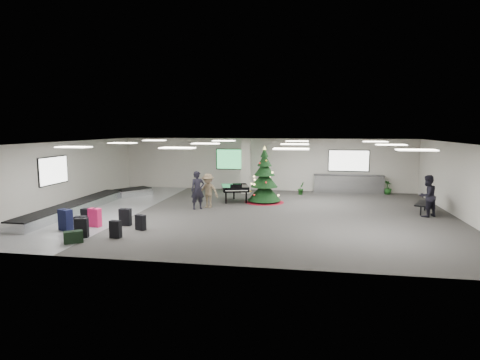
% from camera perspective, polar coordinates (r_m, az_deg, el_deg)
% --- Properties ---
extents(ground, '(18.00, 18.00, 0.00)m').
position_cam_1_polar(ground, '(18.23, 1.31, -4.75)').
color(ground, '#3D3B38').
rests_on(ground, ground).
extents(room_envelope, '(18.02, 14.02, 3.21)m').
position_cam_1_polar(room_envelope, '(18.60, 0.46, 2.76)').
color(room_envelope, beige).
rests_on(room_envelope, ground).
extents(baggage_carousel, '(2.28, 9.71, 0.43)m').
position_cam_1_polar(baggage_carousel, '(20.71, -20.77, -3.16)').
color(baggage_carousel, silver).
rests_on(baggage_carousel, ground).
extents(service_counter, '(4.05, 0.65, 1.08)m').
position_cam_1_polar(service_counter, '(24.63, 15.16, -0.53)').
color(service_counter, silver).
rests_on(service_counter, ground).
extents(suitcase_0, '(0.49, 0.33, 0.71)m').
position_cam_1_polar(suitcase_0, '(15.27, -21.60, -6.35)').
color(suitcase_0, black).
rests_on(suitcase_0, ground).
extents(suitcase_1, '(0.42, 0.25, 0.63)m').
position_cam_1_polar(suitcase_1, '(14.86, -17.28, -6.69)').
color(suitcase_1, black).
rests_on(suitcase_1, ground).
extents(pink_suitcase, '(0.51, 0.34, 0.75)m').
position_cam_1_polar(pink_suitcase, '(16.71, -19.95, -5.04)').
color(pink_suitcase, '#FF2164').
rests_on(pink_suitcase, ground).
extents(suitcase_3, '(0.46, 0.26, 0.70)m').
position_cam_1_polar(suitcase_3, '(16.56, -16.00, -5.09)').
color(suitcase_3, black).
rests_on(suitcase_3, ground).
extents(navy_suitcase, '(0.60, 0.49, 0.83)m').
position_cam_1_polar(navy_suitcase, '(16.54, -23.57, -5.22)').
color(navy_suitcase, black).
rests_on(navy_suitcase, ground).
extents(suitcase_5, '(0.47, 0.32, 0.67)m').
position_cam_1_polar(suitcase_5, '(15.83, -21.68, -5.95)').
color(suitcase_5, black).
rests_on(suitcase_5, ground).
extents(green_duffel, '(0.67, 0.60, 0.42)m').
position_cam_1_polar(green_duffel, '(14.72, -22.62, -7.49)').
color(green_duffel, black).
rests_on(green_duffel, ground).
extents(suitcase_7, '(0.45, 0.36, 0.60)m').
position_cam_1_polar(suitcase_7, '(15.71, -13.96, -5.87)').
color(suitcase_7, black).
rests_on(suitcase_7, ground).
extents(suitcase_8, '(0.48, 0.31, 0.68)m').
position_cam_1_polar(suitcase_8, '(17.14, -20.91, -4.90)').
color(suitcase_8, black).
rests_on(suitcase_8, ground).
extents(christmas_tree, '(2.06, 2.06, 2.93)m').
position_cam_1_polar(christmas_tree, '(20.78, 3.48, -0.44)').
color(christmas_tree, maroon).
rests_on(christmas_tree, ground).
extents(grand_piano, '(1.72, 2.01, 0.99)m').
position_cam_1_polar(grand_piano, '(21.03, -0.70, -1.17)').
color(grand_piano, black).
rests_on(grand_piano, ground).
extents(bench, '(1.10, 1.63, 0.98)m').
position_cam_1_polar(bench, '(20.03, 24.90, -2.73)').
color(bench, black).
rests_on(bench, ground).
extents(traveler_a, '(0.79, 0.72, 1.82)m').
position_cam_1_polar(traveler_a, '(19.11, -6.05, -1.45)').
color(traveler_a, black).
rests_on(traveler_a, ground).
extents(traveler_b, '(1.18, 0.84, 1.66)m').
position_cam_1_polar(traveler_b, '(19.39, -4.57, -1.54)').
color(traveler_b, '#7F694E').
rests_on(traveler_b, ground).
extents(traveler_bench, '(1.12, 1.08, 1.83)m').
position_cam_1_polar(traveler_bench, '(19.17, 25.07, -2.08)').
color(traveler_bench, black).
rests_on(traveler_bench, ground).
extents(potted_plant_left, '(0.47, 0.51, 0.74)m').
position_cam_1_polar(potted_plant_left, '(23.50, 8.67, -1.17)').
color(potted_plant_left, '#183B13').
rests_on(potted_plant_left, ground).
extents(potted_plant_right, '(0.64, 0.64, 0.81)m').
position_cam_1_polar(potted_plant_right, '(24.82, 20.26, -1.00)').
color(potted_plant_right, '#183B13').
rests_on(potted_plant_right, ground).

